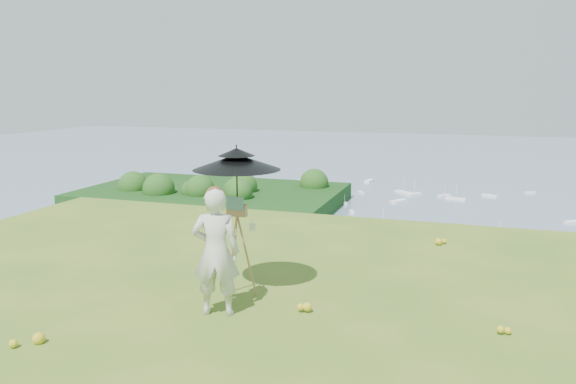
% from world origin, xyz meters
% --- Properties ---
extents(ground, '(14.00, 14.00, 0.00)m').
position_xyz_m(ground, '(0.00, 0.00, 0.00)').
color(ground, '#436F1F').
rests_on(ground, ground).
extents(shoreline_tier, '(170.00, 28.00, 8.00)m').
position_xyz_m(shoreline_tier, '(0.00, 75.00, -36.00)').
color(shoreline_tier, '#6D6357').
rests_on(shoreline_tier, bay_water).
extents(bay_water, '(700.00, 700.00, 0.00)m').
position_xyz_m(bay_water, '(0.00, 240.00, -34.00)').
color(bay_water, slate).
rests_on(bay_water, ground).
extents(peninsula, '(90.00, 60.00, 12.00)m').
position_xyz_m(peninsula, '(-75.00, 155.00, -29.00)').
color(peninsula, '#11330E').
rests_on(peninsula, bay_water).
extents(slope_trees, '(110.00, 50.00, 6.00)m').
position_xyz_m(slope_trees, '(0.00, 35.00, -15.00)').
color(slope_trees, '#204916').
rests_on(slope_trees, forest_slope).
extents(harbor_town, '(110.00, 22.00, 5.00)m').
position_xyz_m(harbor_town, '(0.00, 75.00, -29.50)').
color(harbor_town, silver).
rests_on(harbor_town, shoreline_tier).
extents(moored_boats, '(140.00, 140.00, 0.70)m').
position_xyz_m(moored_boats, '(-12.50, 161.00, -33.65)').
color(moored_boats, white).
rests_on(moored_boats, bay_water).
extents(wildflowers, '(10.00, 10.50, 0.12)m').
position_xyz_m(wildflowers, '(0.00, 0.25, 0.06)').
color(wildflowers, gold).
rests_on(wildflowers, ground).
extents(painter, '(0.67, 0.52, 1.62)m').
position_xyz_m(painter, '(-0.34, 1.12, 0.81)').
color(painter, beige).
rests_on(painter, ground).
extents(field_easel, '(0.56, 0.56, 1.41)m').
position_xyz_m(field_easel, '(-0.32, 1.73, 0.70)').
color(field_easel, olive).
rests_on(field_easel, ground).
extents(sun_umbrella, '(1.35, 1.35, 0.92)m').
position_xyz_m(sun_umbrella, '(-0.32, 1.76, 1.62)').
color(sun_umbrella, black).
rests_on(sun_umbrella, field_easel).
extents(painter_cap, '(0.26, 0.30, 0.10)m').
position_xyz_m(painter_cap, '(-0.34, 1.12, 1.57)').
color(painter_cap, '#D17373').
rests_on(painter_cap, painter).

